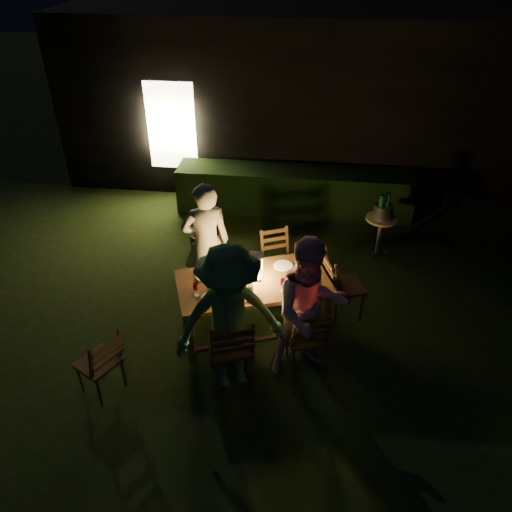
# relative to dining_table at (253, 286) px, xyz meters

# --- Properties ---
(garden_envelope) EXTENTS (40.00, 40.00, 3.20)m
(garden_envelope) POSITION_rel_dining_table_xyz_m (0.82, 5.69, 0.88)
(garden_envelope) COLOR black
(garden_envelope) RESTS_ON ground
(dining_table) EXTENTS (2.07, 1.52, 0.78)m
(dining_table) POSITION_rel_dining_table_xyz_m (0.00, 0.00, 0.00)
(dining_table) COLOR #51331B
(dining_table) RESTS_ON ground
(chair_near_left) EXTENTS (0.61, 0.63, 1.05)m
(chair_near_left) POSITION_rel_dining_table_xyz_m (-0.15, -0.88, -0.38)
(chair_near_left) COLOR #51331B
(chair_near_left) RESTS_ON ground
(chair_near_right) EXTENTS (0.53, 0.55, 0.94)m
(chair_near_right) POSITION_rel_dining_table_xyz_m (0.69, -0.56, -0.41)
(chair_near_right) COLOR #51331B
(chair_near_right) RESTS_ON ground
(chair_far_left) EXTENTS (0.53, 0.55, 0.94)m
(chair_far_left) POSITION_rel_dining_table_xyz_m (-0.69, 0.56, -0.41)
(chair_far_left) COLOR #51331B
(chair_far_left) RESTS_ON ground
(chair_far_right) EXTENTS (0.56, 0.58, 0.93)m
(chair_far_right) POSITION_rel_dining_table_xyz_m (0.25, 0.91, -0.42)
(chair_far_right) COLOR #51331B
(chair_far_right) RESTS_ON ground
(chair_end) EXTENTS (0.62, 0.60, 1.04)m
(chair_end) POSITION_rel_dining_table_xyz_m (1.15, 0.43, -0.39)
(chair_end) COLOR #51331B
(chair_end) RESTS_ON ground
(chair_spare) EXTENTS (0.60, 0.59, 0.94)m
(chair_spare) POSITION_rel_dining_table_xyz_m (-1.55, -1.24, -0.41)
(chair_spare) COLOR #51331B
(chair_spare) RESTS_ON ground
(person_house_side) EXTENTS (0.75, 0.62, 1.77)m
(person_house_side) POSITION_rel_dining_table_xyz_m (-0.71, 0.61, 0.19)
(person_house_side) COLOR beige
(person_house_side) RESTS_ON ground
(person_opp_right) EXTENTS (1.05, 0.94, 1.79)m
(person_opp_right) POSITION_rel_dining_table_xyz_m (0.71, -0.61, 0.20)
(person_opp_right) COLOR pink
(person_opp_right) RESTS_ON ground
(person_opp_left) EXTENTS (1.36, 1.06, 1.85)m
(person_opp_left) POSITION_rel_dining_table_xyz_m (-0.14, -0.93, 0.23)
(person_opp_left) COLOR #38713D
(person_opp_left) RESTS_ON ground
(lantern) EXTENTS (0.16, 0.16, 0.35)m
(lantern) POSITION_rel_dining_table_xyz_m (0.03, 0.06, 0.23)
(lantern) COLOR white
(lantern) RESTS_ON dining_table
(plate_far_left) EXTENTS (0.25, 0.25, 0.01)m
(plate_far_left) POSITION_rel_dining_table_xyz_m (-0.59, 0.01, 0.08)
(plate_far_left) COLOR white
(plate_far_left) RESTS_ON dining_table
(plate_near_left) EXTENTS (0.25, 0.25, 0.01)m
(plate_near_left) POSITION_rel_dining_table_xyz_m (-0.44, -0.40, 0.08)
(plate_near_left) COLOR white
(plate_near_left) RESTS_ON dining_table
(plate_far_right) EXTENTS (0.25, 0.25, 0.01)m
(plate_far_right) POSITION_rel_dining_table_xyz_m (0.34, 0.36, 0.08)
(plate_far_right) COLOR white
(plate_far_right) RESTS_ON dining_table
(plate_near_right) EXTENTS (0.25, 0.25, 0.01)m
(plate_near_right) POSITION_rel_dining_table_xyz_m (0.50, -0.05, 0.08)
(plate_near_right) COLOR white
(plate_near_right) RESTS_ON dining_table
(wineglass_a) EXTENTS (0.06, 0.06, 0.18)m
(wineglass_a) POSITION_rel_dining_table_xyz_m (-0.38, 0.16, 0.16)
(wineglass_a) COLOR #59070F
(wineglass_a) RESTS_ON dining_table
(wineglass_b) EXTENTS (0.06, 0.06, 0.18)m
(wineglass_b) POSITION_rel_dining_table_xyz_m (-0.63, -0.36, 0.16)
(wineglass_b) COLOR #59070F
(wineglass_b) RESTS_ON dining_table
(wineglass_c) EXTENTS (0.06, 0.06, 0.18)m
(wineglass_c) POSITION_rel_dining_table_xyz_m (0.38, -0.16, 0.16)
(wineglass_c) COLOR #59070F
(wineglass_c) RESTS_ON dining_table
(wineglass_d) EXTENTS (0.06, 0.06, 0.18)m
(wineglass_d) POSITION_rel_dining_table_xyz_m (0.52, 0.39, 0.16)
(wineglass_d) COLOR #59070F
(wineglass_d) RESTS_ON dining_table
(wineglass_e) EXTENTS (0.06, 0.06, 0.18)m
(wineglass_e) POSITION_rel_dining_table_xyz_m (0.01, -0.32, 0.16)
(wineglass_e) COLOR silver
(wineglass_e) RESTS_ON dining_table
(bottle_table) EXTENTS (0.07, 0.07, 0.28)m
(bottle_table) POSITION_rel_dining_table_xyz_m (-0.23, -0.09, 0.22)
(bottle_table) COLOR #0F471E
(bottle_table) RESTS_ON dining_table
(napkin_left) EXTENTS (0.18, 0.14, 0.01)m
(napkin_left) POSITION_rel_dining_table_xyz_m (-0.03, -0.35, 0.08)
(napkin_left) COLOR red
(napkin_left) RESTS_ON dining_table
(napkin_right) EXTENTS (0.18, 0.14, 0.01)m
(napkin_right) POSITION_rel_dining_table_xyz_m (0.62, -0.09, 0.08)
(napkin_right) COLOR red
(napkin_right) RESTS_ON dining_table
(phone) EXTENTS (0.14, 0.07, 0.01)m
(phone) POSITION_rel_dining_table_xyz_m (-0.48, -0.50, 0.08)
(phone) COLOR black
(phone) RESTS_ON dining_table
(side_table) EXTENTS (0.49, 0.49, 0.66)m
(side_table) POSITION_rel_dining_table_xyz_m (1.76, 2.02, -0.12)
(side_table) COLOR olive
(side_table) RESTS_ON ground
(ice_bucket) EXTENTS (0.30, 0.30, 0.22)m
(ice_bucket) POSITION_rel_dining_table_xyz_m (1.76, 2.02, 0.07)
(ice_bucket) COLOR #A5A8AD
(ice_bucket) RESTS_ON side_table
(bottle_bucket_a) EXTENTS (0.07, 0.07, 0.32)m
(bottle_bucket_a) POSITION_rel_dining_table_xyz_m (1.71, 1.98, 0.12)
(bottle_bucket_a) COLOR #0F471E
(bottle_bucket_a) RESTS_ON side_table
(bottle_bucket_b) EXTENTS (0.07, 0.07, 0.32)m
(bottle_bucket_b) POSITION_rel_dining_table_xyz_m (1.81, 2.06, 0.12)
(bottle_bucket_b) COLOR #0F471E
(bottle_bucket_b) RESTS_ON side_table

